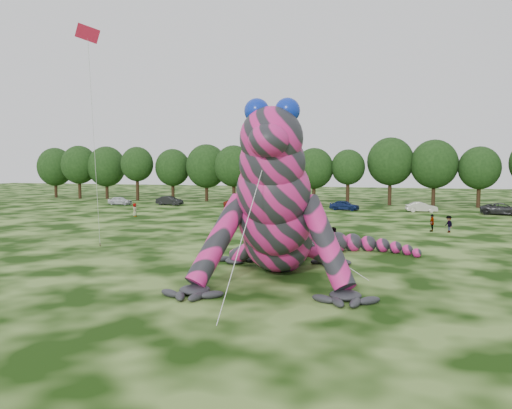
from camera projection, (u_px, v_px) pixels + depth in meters
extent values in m
plane|color=#16330A|center=(194.00, 298.00, 23.66)|extent=(240.00, 240.00, 0.00)
cube|color=red|center=(88.00, 33.00, 31.99)|extent=(1.48, 1.07, 1.17)
cylinder|color=silver|center=(94.00, 150.00, 35.32)|extent=(0.02, 0.02, 15.76)
cylinder|color=#382314|center=(100.00, 245.00, 38.64)|extent=(0.08, 0.08, 0.24)
imported|color=silver|center=(120.00, 201.00, 78.28)|extent=(3.83, 1.58, 1.30)
imported|color=black|center=(170.00, 201.00, 77.58)|extent=(4.39, 1.95, 1.40)
imported|color=maroon|center=(241.00, 203.00, 72.16)|extent=(5.36, 3.22, 1.39)
imported|color=silver|center=(280.00, 203.00, 73.38)|extent=(4.94, 2.45, 1.38)
imported|color=#111F50|center=(345.00, 205.00, 68.87)|extent=(4.31, 2.36, 1.39)
imported|color=beige|center=(421.00, 207.00, 66.25)|extent=(4.21, 2.16, 1.32)
imported|color=#27282A|center=(503.00, 209.00, 62.54)|extent=(5.64, 3.29, 1.47)
imported|color=gray|center=(449.00, 224.00, 46.34)|extent=(0.99, 1.18, 1.58)
imported|color=gray|center=(135.00, 210.00, 60.70)|extent=(0.81, 0.93, 1.60)
imported|color=gray|center=(275.00, 220.00, 48.92)|extent=(0.90, 0.72, 1.81)
imported|color=gray|center=(333.00, 238.00, 37.00)|extent=(1.60, 0.54, 1.72)
imported|color=gray|center=(227.00, 223.00, 46.98)|extent=(0.70, 0.55, 1.68)
imported|color=gray|center=(432.00, 223.00, 46.99)|extent=(0.54, 1.01, 1.64)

